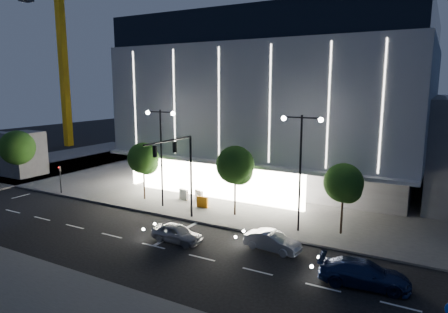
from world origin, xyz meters
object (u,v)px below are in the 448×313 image
Objects in this scene: traffic_mast at (181,163)px; ped_signal_far at (60,176)px; street_lamp_east at (301,156)px; barrier_b at (199,195)px; barrier_c at (202,202)px; tower_crane at (65,31)px; tree_mid at (236,167)px; car_second at (272,241)px; tree_left at (144,160)px; car_lead at (177,233)px; street_lamp_west at (161,144)px; tree_right at (344,185)px; barrier_d at (184,194)px; car_third at (364,273)px.

traffic_mast is 16.35m from ped_signal_far.
street_lamp_east is (9.00, 2.66, 0.93)m from traffic_mast.
barrier_c is at bearing -24.78° from barrier_b.
tower_crane reaches higher than tree_mid.
traffic_mast is at bearing -82.98° from barrier_c.
car_second reaches higher than barrier_c.
car_lead is at bearing -38.44° from tree_left.
ped_signal_far is 0.76× the size of car_second.
tree_left is 6.34m from barrier_b.
street_lamp_west reaches higher than barrier_b.
tree_right reaches higher than ped_signal_far.
street_lamp_east is 0.28× the size of tower_crane.
street_lamp_west reaches higher than traffic_mast.
ped_signal_far is 0.54× the size of tree_right.
tree_right is at bearing 10.32° from barrier_d.
barrier_d is at bearing -26.66° from tower_crane.
traffic_mast is 0.79× the size of street_lamp_west.
traffic_mast is 4.89m from street_lamp_west.
street_lamp_east is (13.00, 0.00, 0.00)m from street_lamp_west.
car_lead is at bearing -42.01° from barrier_b.
tree_right reaches higher than barrier_c.
tower_crane is 52.17m from tree_mid.
ped_signal_far reaches higher than barrier_d.
car_second reaches higher than barrier_d.
car_lead is at bearing -71.96° from barrier_c.
barrier_d is (-18.46, 8.88, -0.07)m from car_third.
barrier_d is (12.45, 4.24, -1.24)m from ped_signal_far.
street_lamp_west is 6.46m from barrier_b.
barrier_b is at bearing 57.86° from street_lamp_west.
ped_signal_far is (-12.00, -1.50, -4.07)m from street_lamp_west.
tree_left is 16.72m from car_second.
tree_left is 1.15× the size of car_third.
tree_mid is (3.03, 3.68, -0.69)m from traffic_mast.
traffic_mast reaches higher than barrier_c.
ped_signal_far reaches higher than barrier_b.
tree_left is 1.45× the size of car_second.
tree_right reaches higher than barrier_b.
tree_mid is 14.34m from car_third.
car_lead is 6.85m from car_second.
street_lamp_west reaches higher than barrier_d.
barrier_b is (-16.96, 9.26, -0.07)m from car_third.
ped_signal_far is at bearing 74.45° from car_third.
traffic_mast reaches higher than car_third.
barrier_c is (-0.56, 4.07, -4.38)m from traffic_mast.
car_third is 20.49m from barrier_d.
ped_signal_far is 2.73× the size of barrier_c.
car_third is 4.54× the size of barrier_d.
tree_right is (19.00, -0.00, -0.15)m from tree_left.
ped_signal_far is at bearing -172.45° from tree_mid.
car_third is at bearing -4.32° from barrier_b.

